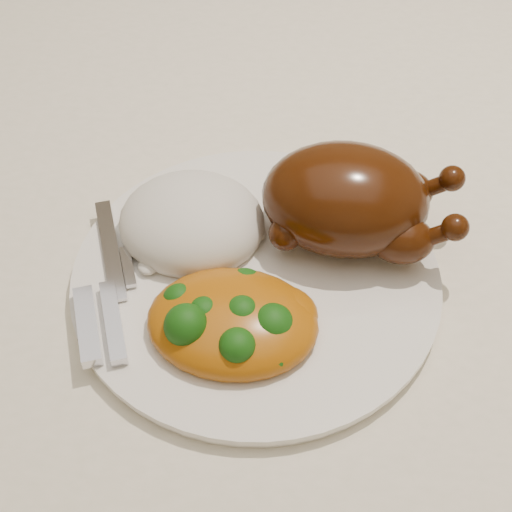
{
  "coord_description": "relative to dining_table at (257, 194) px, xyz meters",
  "views": [
    {
      "loc": [
        0.04,
        -0.57,
        1.21
      ],
      "look_at": [
        0.02,
        -0.21,
        0.8
      ],
      "focal_mm": 50.0,
      "sensor_mm": 36.0,
      "label": 1
    }
  ],
  "objects": [
    {
      "name": "floor",
      "position": [
        0.0,
        0.0,
        -0.67
      ],
      "size": [
        4.0,
        4.0,
        0.0
      ],
      "primitive_type": "plane",
      "color": "brown",
      "rests_on": "ground"
    },
    {
      "name": "dining_table",
      "position": [
        0.0,
        0.0,
        0.0
      ],
      "size": [
        1.6,
        0.9,
        0.76
      ],
      "color": "brown",
      "rests_on": "floor"
    },
    {
      "name": "roast_chicken",
      "position": [
        0.09,
        -0.16,
        0.16
      ],
      "size": [
        0.16,
        0.11,
        0.08
      ],
      "rotation": [
        0.0,
        0.0,
        -0.06
      ],
      "color": "#411D07",
      "rests_on": "dinner_plate"
    },
    {
      "name": "rice_mound",
      "position": [
        -0.04,
        -0.17,
        0.13
      ],
      "size": [
        0.13,
        0.11,
        0.06
      ],
      "rotation": [
        0.0,
        0.0,
        -0.05
      ],
      "color": "silver",
      "rests_on": "dinner_plate"
    },
    {
      "name": "mac_and_cheese",
      "position": [
        0.0,
        -0.26,
        0.13
      ],
      "size": [
        0.13,
        0.1,
        0.05
      ],
      "rotation": [
        0.0,
        0.0,
        -0.04
      ],
      "color": "#B85E0B",
      "rests_on": "dinner_plate"
    },
    {
      "name": "cutlery",
      "position": [
        -0.1,
        -0.25,
        0.12
      ],
      "size": [
        0.06,
        0.17,
        0.01
      ],
      "rotation": [
        0.0,
        0.0,
        0.33
      ],
      "color": "silver",
      "rests_on": "dinner_plate"
    },
    {
      "name": "dinner_plate",
      "position": [
        0.02,
        -0.21,
        0.11
      ],
      "size": [
        0.37,
        0.37,
        0.01
      ],
      "primitive_type": "cylinder",
      "rotation": [
        0.0,
        0.0,
        -0.35
      ],
      "color": "white",
      "rests_on": "tablecloth"
    },
    {
      "name": "tablecloth",
      "position": [
        0.0,
        0.0,
        0.07
      ],
      "size": [
        1.73,
        1.03,
        0.18
      ],
      "color": "white",
      "rests_on": "dining_table"
    }
  ]
}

